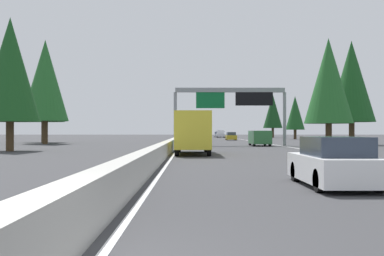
{
  "coord_description": "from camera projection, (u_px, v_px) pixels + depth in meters",
  "views": [
    {
      "loc": [
        -5.42,
        -1.41,
        1.63
      ],
      "look_at": [
        67.42,
        -1.65,
        2.13
      ],
      "focal_mm": 44.13,
      "sensor_mm": 36.0,
      "label": 1
    }
  ],
  "objects": [
    {
      "name": "sedan_near_right",
      "position": [
        334.0,
        163.0,
        13.89
      ],
      "size": [
        4.4,
        1.8,
        1.47
      ],
      "color": "white",
      "rests_on": "ground"
    },
    {
      "name": "conifer_left_mid",
      "position": [
        44.0,
        85.0,
        67.47
      ],
      "size": [
        5.96,
        5.96,
        13.55
      ],
      "color": "#4C3823",
      "rests_on": "ground"
    },
    {
      "name": "box_truck_mid_center",
      "position": [
        193.0,
        131.0,
        33.62
      ],
      "size": [
        8.5,
        2.4,
        2.95
      ],
      "color": "gold",
      "rests_on": "ground"
    },
    {
      "name": "sedan_far_right",
      "position": [
        194.0,
        141.0,
        46.3
      ],
      "size": [
        4.4,
        1.8,
        1.47
      ],
      "color": "maroon",
      "rests_on": "ground"
    },
    {
      "name": "median_barrier",
      "position": [
        181.0,
        138.0,
        85.4
      ],
      "size": [
        180.0,
        0.56,
        0.9
      ],
      "primitive_type": "cube",
      "color": "#ADAAA3",
      "rests_on": "ground"
    },
    {
      "name": "shoulder_stripe_right",
      "position": [
        254.0,
        141.0,
        75.44
      ],
      "size": [
        160.0,
        0.16,
        0.01
      ],
      "primitive_type": "cube",
      "color": "silver",
      "rests_on": "ground"
    },
    {
      "name": "sign_gantry_overhead",
      "position": [
        232.0,
        100.0,
        53.02
      ],
      "size": [
        0.5,
        12.68,
        6.52
      ],
      "color": "gray",
      "rests_on": "ground"
    },
    {
      "name": "conifer_right_near",
      "position": [
        329.0,
        81.0,
        47.01
      ],
      "size": [
        4.82,
        4.82,
        10.95
      ],
      "color": "#4C3823",
      "rests_on": "ground"
    },
    {
      "name": "conifer_right_distant",
      "position": [
        273.0,
        111.0,
        120.89
      ],
      "size": [
        4.91,
        4.91,
        11.16
      ],
      "color": "#4C3823",
      "rests_on": "ground"
    },
    {
      "name": "conifer_left_foreground",
      "position": [
        10.0,
        70.0,
        38.41
      ],
      "size": [
        4.82,
        4.82,
        10.96
      ],
      "color": "#4C3823",
      "rests_on": "ground"
    },
    {
      "name": "conifer_right_far",
      "position": [
        295.0,
        113.0,
        96.68
      ],
      "size": [
        3.9,
        3.9,
        8.86
      ],
      "color": "#4C3823",
      "rests_on": "ground"
    },
    {
      "name": "pickup_mid_right",
      "position": [
        221.0,
        134.0,
        121.57
      ],
      "size": [
        5.6,
        2.0,
        1.86
      ],
      "color": "silver",
      "rests_on": "ground"
    },
    {
      "name": "shoulder_stripe_median",
      "position": [
        183.0,
        141.0,
        75.4
      ],
      "size": [
        160.0,
        0.16,
        0.01
      ],
      "primitive_type": "cube",
      "color": "silver",
      "rests_on": "ground"
    },
    {
      "name": "bus_mid_left",
      "position": [
        193.0,
        131.0,
        118.1
      ],
      "size": [
        11.5,
        2.55,
        3.1
      ],
      "color": "#1E4793",
      "rests_on": "ground"
    },
    {
      "name": "conifer_left_near",
      "position": [
        45.0,
        81.0,
        59.97
      ],
      "size": [
        5.85,
        5.85,
        13.3
      ],
      "color": "#4C3823",
      "rests_on": "ground"
    },
    {
      "name": "minivan_far_center",
      "position": [
        260.0,
        137.0,
        52.39
      ],
      "size": [
        5.0,
        1.95,
        1.69
      ],
      "color": "#2D6B38",
      "rests_on": "ground"
    },
    {
      "name": "sedan_distant_a",
      "position": [
        217.0,
        135.0,
        129.65
      ],
      "size": [
        4.4,
        1.8,
        1.47
      ],
      "color": "silver",
      "rests_on": "ground"
    },
    {
      "name": "ground_plane",
      "position": [
        180.0,
        143.0,
        65.4
      ],
      "size": [
        320.0,
        320.0,
        0.0
      ],
      "primitive_type": "plane",
      "color": "#38383A"
    },
    {
      "name": "sedan_far_left",
      "position": [
        231.0,
        136.0,
        85.39
      ],
      "size": [
        4.4,
        1.8,
        1.47
      ],
      "color": "#AD931E",
      "rests_on": "ground"
    },
    {
      "name": "conifer_right_mid",
      "position": [
        352.0,
        81.0,
        56.16
      ],
      "size": [
        5.48,
        5.48,
        12.45
      ],
      "color": "#4C3823",
      "rests_on": "ground"
    }
  ]
}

